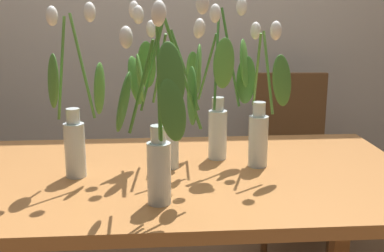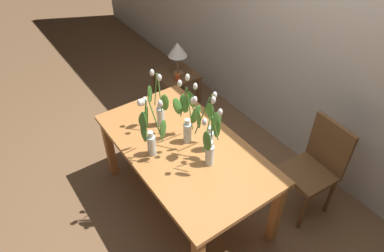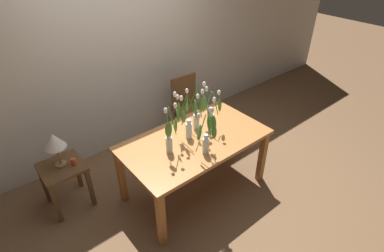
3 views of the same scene
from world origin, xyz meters
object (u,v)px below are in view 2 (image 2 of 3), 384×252
object	(u,v)px
dining_table	(184,154)
tulip_vase_0	(150,133)
tulip_vase_3	(187,117)
side_table	(176,82)
table_lamp	(177,50)
tulip_vase_1	(159,109)
pillar_candle	(178,77)
dining_chair	(317,164)
tulip_vase_2	(210,147)
tulip_vase_4	(209,129)

from	to	relation	value
dining_table	tulip_vase_0	bearing A→B (deg)	-103.41
dining_table	tulip_vase_3	world-z (taller)	tulip_vase_3
tulip_vase_3	side_table	size ratio (longest dim) A/B	1.03
table_lamp	tulip_vase_3	bearing A→B (deg)	-29.71
tulip_vase_1	pillar_candle	world-z (taller)	tulip_vase_1
side_table	dining_table	bearing A→B (deg)	-30.21
table_lamp	dining_table	bearing A→B (deg)	-31.12
dining_chair	pillar_candle	distance (m)	1.80
tulip_vase_1	side_table	distance (m)	1.27
side_table	pillar_candle	size ratio (longest dim) A/B	7.33
tulip_vase_1	dining_chair	xyz separation A→B (m)	(0.99, 0.96, -0.40)
tulip_vase_2	side_table	bearing A→B (deg)	156.12
tulip_vase_0	tulip_vase_3	world-z (taller)	tulip_vase_0
dining_chair	tulip_vase_3	bearing A→B (deg)	-129.45
table_lamp	tulip_vase_0	bearing A→B (deg)	-40.92
tulip_vase_1	table_lamp	bearing A→B (deg)	139.41
dining_chair	tulip_vase_0	bearing A→B (deg)	-120.83
tulip_vase_0	tulip_vase_3	size ratio (longest dim) A/B	1.04
tulip_vase_1	tulip_vase_0	bearing A→B (deg)	-41.95
table_lamp	pillar_candle	xyz separation A→B (m)	(0.11, -0.08, -0.27)
tulip_vase_0	dining_chair	distance (m)	1.47
tulip_vase_0	side_table	distance (m)	1.63
tulip_vase_0	pillar_candle	bearing A→B (deg)	138.59
dining_table	tulip_vase_2	world-z (taller)	tulip_vase_2
tulip_vase_1	side_table	world-z (taller)	tulip_vase_1
side_table	table_lamp	distance (m)	0.42
dining_chair	pillar_candle	bearing A→B (deg)	-171.29
dining_chair	pillar_candle	xyz separation A→B (m)	(-1.78, -0.27, 0.06)
tulip_vase_2	tulip_vase_3	bearing A→B (deg)	176.06
tulip_vase_2	table_lamp	xyz separation A→B (m)	(-1.51, 0.69, -0.06)
tulip_vase_3	tulip_vase_2	bearing A→B (deg)	-3.94
table_lamp	pillar_candle	bearing A→B (deg)	-35.84
table_lamp	tulip_vase_2	bearing A→B (deg)	-24.67
tulip_vase_4	tulip_vase_3	bearing A→B (deg)	-162.44
tulip_vase_3	tulip_vase_4	world-z (taller)	tulip_vase_4
tulip_vase_1	tulip_vase_2	xyz separation A→B (m)	(0.62, 0.07, -0.01)
dining_table	dining_chair	bearing A→B (deg)	55.02
pillar_candle	dining_table	bearing A→B (deg)	-30.63
tulip_vase_3	dining_chair	size ratio (longest dim) A/B	0.61
tulip_vase_0	tulip_vase_1	size ratio (longest dim) A/B	1.05
pillar_candle	tulip_vase_2	bearing A→B (deg)	-23.68
tulip_vase_1	tulip_vase_2	distance (m)	0.62
pillar_candle	tulip_vase_4	bearing A→B (deg)	-22.59
tulip_vase_2	pillar_candle	world-z (taller)	tulip_vase_2
side_table	pillar_candle	distance (m)	0.21
tulip_vase_4	tulip_vase_0	bearing A→B (deg)	-117.43
tulip_vase_4	pillar_candle	size ratio (longest dim) A/B	7.70
tulip_vase_0	tulip_vase_4	size ratio (longest dim) A/B	1.02
tulip_vase_3	pillar_candle	xyz separation A→B (m)	(-1.07, 0.59, -0.38)
dining_chair	table_lamp	xyz separation A→B (m)	(-1.89, -0.19, 0.33)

